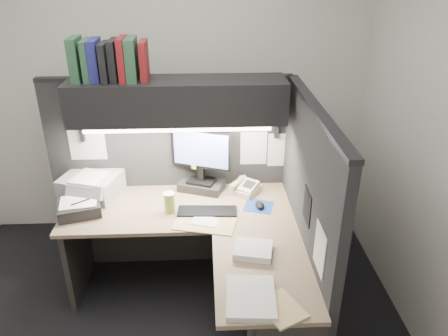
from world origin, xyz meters
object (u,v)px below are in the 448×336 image
(monitor, at_px, (201,166))
(telephone, at_px, (245,188))
(desk, at_px, (225,286))
(overhead_shelf, at_px, (178,100))
(keyboard, at_px, (207,211))
(printer, at_px, (91,185))
(notebook_stack, at_px, (79,208))
(coffee_cup, at_px, (169,203))

(monitor, height_order, telephone, monitor)
(desk, relative_size, overhead_shelf, 1.10)
(keyboard, xyz_separation_m, printer, (-0.90, 0.32, 0.07))
(desk, relative_size, notebook_stack, 5.69)
(telephone, bearing_deg, coffee_cup, -119.20)
(monitor, relative_size, notebook_stack, 1.73)
(overhead_shelf, xyz_separation_m, coffee_cup, (-0.08, -0.26, -0.70))
(monitor, distance_m, notebook_stack, 0.96)
(desk, bearing_deg, telephone, 75.12)
(overhead_shelf, xyz_separation_m, printer, (-0.71, 0.03, -0.69))
(overhead_shelf, distance_m, notebook_stack, 1.06)
(monitor, height_order, notebook_stack, monitor)
(overhead_shelf, distance_m, printer, 0.99)
(desk, height_order, keyboard, keyboard)
(coffee_cup, xyz_separation_m, printer, (-0.63, 0.29, 0.01))
(coffee_cup, bearing_deg, printer, 155.18)
(notebook_stack, bearing_deg, desk, -25.78)
(keyboard, relative_size, coffee_cup, 2.98)
(monitor, relative_size, coffee_cup, 3.55)
(overhead_shelf, bearing_deg, printer, 177.43)
(notebook_stack, bearing_deg, monitor, 19.56)
(monitor, relative_size, printer, 1.25)
(notebook_stack, bearing_deg, coffee_cup, -0.69)
(desk, bearing_deg, monitor, 100.12)
(overhead_shelf, xyz_separation_m, monitor, (0.15, 0.07, -0.56))
(overhead_shelf, height_order, keyboard, overhead_shelf)
(keyboard, height_order, coffee_cup, coffee_cup)
(printer, distance_m, notebook_stack, 0.29)
(desk, distance_m, notebook_stack, 1.20)
(overhead_shelf, bearing_deg, keyboard, -55.93)
(desk, bearing_deg, printer, 142.14)
(monitor, bearing_deg, printer, -157.50)
(keyboard, relative_size, notebook_stack, 1.45)
(coffee_cup, bearing_deg, monitor, 54.13)
(keyboard, distance_m, coffee_cup, 0.28)
(printer, xyz_separation_m, notebook_stack, (-0.03, -0.28, -0.04))
(desk, height_order, coffee_cup, coffee_cup)
(printer, bearing_deg, telephone, 15.94)
(keyboard, bearing_deg, monitor, 99.56)
(monitor, bearing_deg, desk, -59.69)
(printer, relative_size, notebook_stack, 1.39)
(monitor, xyz_separation_m, notebook_stack, (-0.89, -0.32, -0.16))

